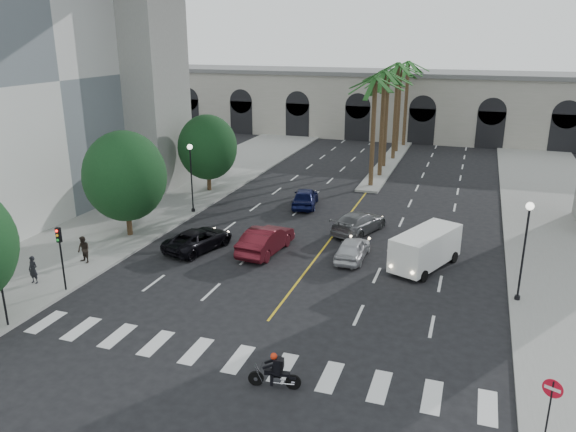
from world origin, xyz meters
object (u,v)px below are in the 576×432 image
object	(u,v)px
pedestrian_b	(84,250)
car_c	(198,239)
motorcycle_rider	(276,372)
car_a	(352,249)
traffic_signal_far	(60,248)
lamp_post_right	(525,243)
pedestrian_a	(33,270)
lamp_post_left_far	(191,172)
car_b	(266,240)
do_not_enter_sign	(551,399)
cargo_van	(425,248)
car_e	(305,197)
traffic_signal_near	(0,279)
car_d	(359,222)

from	to	relation	value
pedestrian_b	car_c	bearing A→B (deg)	57.85
motorcycle_rider	car_a	world-z (taller)	motorcycle_rider
traffic_signal_far	car_a	bearing A→B (deg)	35.04
lamp_post_right	car_c	world-z (taller)	lamp_post_right
lamp_post_right	car_c	bearing A→B (deg)	175.85
pedestrian_a	lamp_post_left_far	bearing A→B (deg)	83.66
car_b	do_not_enter_sign	bearing A→B (deg)	143.37
car_a	cargo_van	distance (m)	4.32
car_c	car_e	distance (m)	11.63
car_c	pedestrian_a	size ratio (longest dim) A/B	3.17
pedestrian_b	do_not_enter_sign	xyz separation A→B (m)	(24.45, -8.14, 0.99)
lamp_post_right	do_not_enter_sign	bearing A→B (deg)	-88.36
traffic_signal_far	car_e	world-z (taller)	traffic_signal_far
traffic_signal_near	pedestrian_a	xyz separation A→B (m)	(-2.17, 4.15, -1.59)
car_b	car_d	world-z (taller)	car_b
motorcycle_rider	cargo_van	distance (m)	14.48
car_c	car_d	size ratio (longest dim) A/B	0.97
traffic_signal_far	motorcycle_rider	world-z (taller)	traffic_signal_far
lamp_post_left_far	traffic_signal_far	xyz separation A→B (m)	(0.10, -14.50, -0.71)
lamp_post_left_far	car_d	bearing A→B (deg)	-0.84
car_c	car_e	world-z (taller)	car_e
lamp_post_right	do_not_enter_sign	world-z (taller)	lamp_post_right
car_b	cargo_van	world-z (taller)	cargo_van
car_d	pedestrian_b	world-z (taller)	pedestrian_b
lamp_post_left_far	lamp_post_right	world-z (taller)	same
car_c	do_not_enter_sign	size ratio (longest dim) A/B	1.83
car_a	lamp_post_left_far	bearing A→B (deg)	-20.28
motorcycle_rider	car_e	bearing A→B (deg)	95.53
pedestrian_b	do_not_enter_sign	bearing A→B (deg)	-0.88
car_a	car_e	bearing A→B (deg)	-57.67
lamp_post_right	traffic_signal_far	distance (m)	23.62
car_d	traffic_signal_near	bearing A→B (deg)	73.68
car_b	car_c	size ratio (longest dim) A/B	1.04
motorcycle_rider	car_d	world-z (taller)	motorcycle_rider
lamp_post_left_far	motorcycle_rider	bearing A→B (deg)	-54.21
traffic_signal_far	pedestrian_a	distance (m)	2.69
traffic_signal_far	car_b	bearing A→B (deg)	47.46
car_a	car_b	world-z (taller)	car_b
traffic_signal_far	car_e	xyz separation A→B (m)	(7.49, 18.91, -1.74)
traffic_signal_near	motorcycle_rider	distance (m)	13.61
motorcycle_rider	do_not_enter_sign	world-z (taller)	do_not_enter_sign
cargo_van	car_e	bearing A→B (deg)	160.31
car_b	pedestrian_b	xyz separation A→B (m)	(-9.48, -5.35, 0.12)
traffic_signal_near	pedestrian_b	bearing A→B (deg)	100.91
traffic_signal_far	motorcycle_rider	bearing A→B (deg)	-17.83
motorcycle_rider	car_a	xyz separation A→B (m)	(-0.05, 13.75, -0.00)
car_a	car_e	world-z (taller)	car_e
lamp_post_right	motorcycle_rider	size ratio (longest dim) A/B	2.57
motorcycle_rider	car_c	distance (m)	15.58
motorcycle_rider	cargo_van	world-z (taller)	cargo_van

